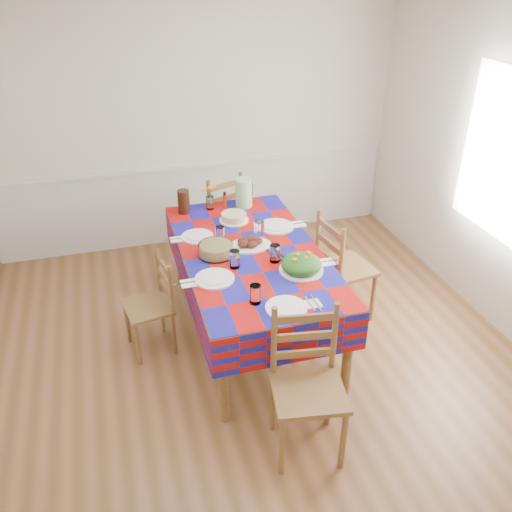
{
  "coord_description": "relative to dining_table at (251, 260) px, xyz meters",
  "views": [
    {
      "loc": [
        -0.95,
        -3.18,
        3.03
      ],
      "look_at": [
        0.08,
        0.35,
        0.91
      ],
      "focal_mm": 38.0,
      "sensor_mm": 36.0,
      "label": 1
    }
  ],
  "objects": [
    {
      "name": "setting_left_near",
      "position": [
        -0.32,
        -0.3,
        0.12
      ],
      "size": [
        0.56,
        0.33,
        0.15
      ],
      "rotation": [
        0.0,
        0.0,
        1.57
      ],
      "color": "white",
      "rests_on": "dining_table"
    },
    {
      "name": "cake",
      "position": [
        0.0,
        0.58,
        0.13
      ],
      "size": [
        0.27,
        0.27,
        0.08
      ],
      "color": "white",
      "rests_on": "dining_table"
    },
    {
      "name": "chair_left",
      "position": [
        -0.85,
        0.01,
        -0.3
      ],
      "size": [
        0.43,
        0.44,
        0.87
      ],
      "rotation": [
        0.0,
        0.0,
        -1.4
      ],
      "color": "brown",
      "rests_on": "room"
    },
    {
      "name": "setting_right_near",
      "position": [
        0.27,
        -0.3,
        0.12
      ],
      "size": [
        0.57,
        0.33,
        0.15
      ],
      "rotation": [
        0.0,
        0.0,
        -1.57
      ],
      "color": "white",
      "rests_on": "dining_table"
    },
    {
      "name": "setting_near_head",
      "position": [
        -0.05,
        -0.81,
        0.12
      ],
      "size": [
        0.48,
        0.32,
        0.14
      ],
      "color": "white",
      "rests_on": "dining_table"
    },
    {
      "name": "wainscot",
      "position": [
        -0.1,
        1.89,
        -0.24
      ],
      "size": [
        4.41,
        0.06,
        0.92
      ],
      "color": "silver",
      "rests_on": "room"
    },
    {
      "name": "setting_left_far",
      "position": [
        -0.32,
        0.32,
        0.12
      ],
      "size": [
        0.51,
        0.3,
        0.13
      ],
      "rotation": [
        0.0,
        0.0,
        1.57
      ],
      "color": "white",
      "rests_on": "dining_table"
    },
    {
      "name": "name_card",
      "position": [
        0.0,
        -0.98,
        0.1
      ],
      "size": [
        0.08,
        0.02,
        0.02
      ],
      "primitive_type": "cube",
      "color": "white",
      "rests_on": "dining_table"
    },
    {
      "name": "chair_right",
      "position": [
        0.84,
        -0.01,
        -0.22
      ],
      "size": [
        0.5,
        0.52,
        1.03
      ],
      "rotation": [
        0.0,
        0.0,
        1.72
      ],
      "color": "brown",
      "rests_on": "room"
    },
    {
      "name": "salad_platter",
      "position": [
        0.29,
        -0.41,
        0.15
      ],
      "size": [
        0.35,
        0.35,
        0.15
      ],
      "color": "white",
      "rests_on": "dining_table"
    },
    {
      "name": "dining_table",
      "position": [
        0.0,
        0.0,
        0.0
      ],
      "size": [
        1.13,
        2.11,
        0.82
      ],
      "color": "brown",
      "rests_on": "room"
    },
    {
      "name": "green_pitcher",
      "position": [
        0.18,
        0.88,
        0.23
      ],
      "size": [
        0.16,
        0.16,
        0.28
      ],
      "primitive_type": "cylinder",
      "color": "#9DC58B",
      "rests_on": "dining_table"
    },
    {
      "name": "tea_pitcher",
      "position": [
        -0.41,
        0.89,
        0.2
      ],
      "size": [
        0.11,
        0.11,
        0.22
      ],
      "primitive_type": "cylinder",
      "color": "black",
      "rests_on": "dining_table"
    },
    {
      "name": "serving_utensils",
      "position": [
        0.19,
        -0.11,
        0.1
      ],
      "size": [
        0.16,
        0.36,
        0.01
      ],
      "color": "black",
      "rests_on": "dining_table"
    },
    {
      "name": "pasta_bowl",
      "position": [
        -0.29,
        0.01,
        0.14
      ],
      "size": [
        0.28,
        0.28,
        0.1
      ],
      "color": "white",
      "rests_on": "dining_table"
    },
    {
      "name": "window_right",
      "position": [
        2.13,
        -0.29,
        0.77
      ],
      "size": [
        0.0,
        1.4,
        1.4
      ],
      "primitive_type": "plane",
      "rotation": [
        0.0,
        -1.57,
        0.0
      ],
      "color": "white",
      "rests_on": "room"
    },
    {
      "name": "room",
      "position": [
        -0.1,
        -0.59,
        0.62
      ],
      "size": [
        4.58,
        5.08,
        2.78
      ],
      "color": "brown",
      "rests_on": "ground"
    },
    {
      "name": "meat_platter",
      "position": [
        0.01,
        0.07,
        0.12
      ],
      "size": [
        0.37,
        0.27,
        0.07
      ],
      "color": "white",
      "rests_on": "dining_table"
    },
    {
      "name": "chair_far",
      "position": [
        0.02,
        1.33,
        -0.23
      ],
      "size": [
        0.57,
        0.55,
        1.02
      ],
      "rotation": [
        0.0,
        0.0,
        3.48
      ],
      "color": "brown",
      "rests_on": "room"
    },
    {
      "name": "chair_near",
      "position": [
        0.01,
        -1.33,
        -0.21
      ],
      "size": [
        0.53,
        0.51,
        1.06
      ],
      "rotation": [
        0.0,
        0.0,
        -0.16
      ],
      "color": "brown",
      "rests_on": "room"
    },
    {
      "name": "setting_right_far",
      "position": [
        0.27,
        0.3,
        0.13
      ],
      "size": [
        0.6,
        0.35,
        0.15
      ],
      "rotation": [
        0.0,
        0.0,
        -1.57
      ],
      "color": "white",
      "rests_on": "dining_table"
    },
    {
      "name": "flower_vase",
      "position": [
        -0.15,
        0.9,
        0.2
      ],
      "size": [
        0.16,
        0.13,
        0.25
      ],
      "color": "white",
      "rests_on": "dining_table"
    },
    {
      "name": "hot_sauce",
      "position": [
        -0.0,
        0.91,
        0.17
      ],
      "size": [
        0.04,
        0.04,
        0.15
      ],
      "primitive_type": "cylinder",
      "color": "#AC2B0D",
      "rests_on": "dining_table"
    }
  ]
}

